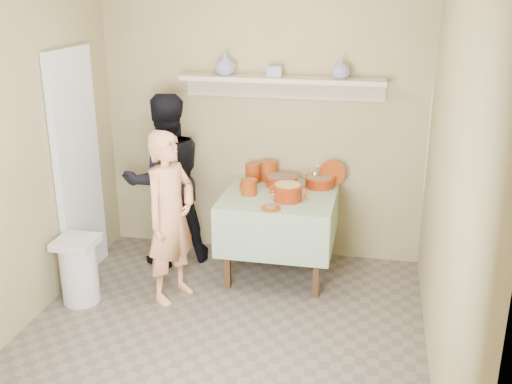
% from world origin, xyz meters
% --- Properties ---
extents(ground, '(3.50, 3.50, 0.00)m').
position_xyz_m(ground, '(0.00, 0.00, 0.00)').
color(ground, '#655B4F').
rests_on(ground, ground).
extents(tile_panel, '(0.06, 0.70, 2.00)m').
position_xyz_m(tile_panel, '(-1.46, 0.95, 1.00)').
color(tile_panel, silver).
rests_on(tile_panel, ground).
extents(plate_stack_a, '(0.13, 0.13, 0.18)m').
position_xyz_m(plate_stack_a, '(-0.05, 1.54, 0.85)').
color(plate_stack_a, maroon).
rests_on(plate_stack_a, serving_table).
extents(plate_stack_b, '(0.16, 0.16, 0.19)m').
position_xyz_m(plate_stack_b, '(0.09, 1.62, 0.86)').
color(plate_stack_b, maroon).
rests_on(plate_stack_b, serving_table).
extents(bowl_stack, '(0.14, 0.14, 0.14)m').
position_xyz_m(bowl_stack, '(-0.01, 1.20, 0.83)').
color(bowl_stack, maroon).
rests_on(bowl_stack, serving_table).
extents(empty_bowl, '(0.16, 0.16, 0.05)m').
position_xyz_m(empty_bowl, '(-0.05, 1.37, 0.78)').
color(empty_bowl, maroon).
rests_on(empty_bowl, serving_table).
extents(propped_lid, '(0.24, 0.09, 0.24)m').
position_xyz_m(propped_lid, '(0.67, 1.59, 0.88)').
color(propped_lid, maroon).
rests_on(propped_lid, serving_table).
extents(vase_right, '(0.17, 0.17, 0.17)m').
position_xyz_m(vase_right, '(0.71, 1.62, 1.81)').
color(vase_right, navy).
rests_on(vase_right, wall_shelf).
extents(vase_left, '(0.27, 0.27, 0.20)m').
position_xyz_m(vase_left, '(-0.31, 1.62, 1.82)').
color(vase_left, navy).
rests_on(vase_left, wall_shelf).
extents(ceramic_box, '(0.13, 0.10, 0.09)m').
position_xyz_m(ceramic_box, '(0.14, 1.62, 1.77)').
color(ceramic_box, navy).
rests_on(ceramic_box, wall_shelf).
extents(person_cook, '(0.51, 0.61, 1.43)m').
position_xyz_m(person_cook, '(-0.53, 0.66, 0.71)').
color(person_cook, tan).
rests_on(person_cook, ground).
extents(person_helper, '(0.98, 0.92, 1.59)m').
position_xyz_m(person_helper, '(-0.81, 1.33, 0.80)').
color(person_helper, black).
rests_on(person_helper, ground).
extents(room_shell, '(3.04, 3.54, 2.62)m').
position_xyz_m(room_shell, '(0.00, 0.00, 1.61)').
color(room_shell, tan).
rests_on(room_shell, ground).
extents(serving_table, '(0.97, 0.97, 0.76)m').
position_xyz_m(serving_table, '(0.25, 1.28, 0.64)').
color(serving_table, '#4C2D16').
rests_on(serving_table, ground).
extents(cazuela_meat_a, '(0.30, 0.30, 0.10)m').
position_xyz_m(cazuela_meat_a, '(0.23, 1.48, 0.82)').
color(cazuela_meat_a, '#6E1501').
rests_on(cazuela_meat_a, serving_table).
extents(cazuela_meat_b, '(0.28, 0.28, 0.10)m').
position_xyz_m(cazuela_meat_b, '(0.57, 1.53, 0.82)').
color(cazuela_meat_b, '#6E1501').
rests_on(cazuela_meat_b, serving_table).
extents(ladle, '(0.08, 0.26, 0.19)m').
position_xyz_m(ladle, '(0.53, 1.55, 0.87)').
color(ladle, silver).
rests_on(ladle, cazuela_meat_b).
extents(cazuela_rice, '(0.33, 0.25, 0.14)m').
position_xyz_m(cazuela_rice, '(0.34, 1.13, 0.85)').
color(cazuela_rice, '#6E1501').
rests_on(cazuela_rice, serving_table).
extents(front_plate, '(0.16, 0.16, 0.03)m').
position_xyz_m(front_plate, '(0.24, 0.89, 0.77)').
color(front_plate, maroon).
rests_on(front_plate, serving_table).
extents(wall_shelf, '(1.80, 0.25, 0.21)m').
position_xyz_m(wall_shelf, '(0.20, 1.65, 1.67)').
color(wall_shelf, '#C3AD91').
rests_on(wall_shelf, room_shell).
extents(trash_bin, '(0.32, 0.32, 0.56)m').
position_xyz_m(trash_bin, '(-1.26, 0.44, 0.28)').
color(trash_bin, silver).
rests_on(trash_bin, ground).
extents(electrical_cord, '(0.01, 0.05, 0.90)m').
position_xyz_m(electrical_cord, '(1.47, 1.48, 1.25)').
color(electrical_cord, silver).
rests_on(electrical_cord, wall_shelf).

